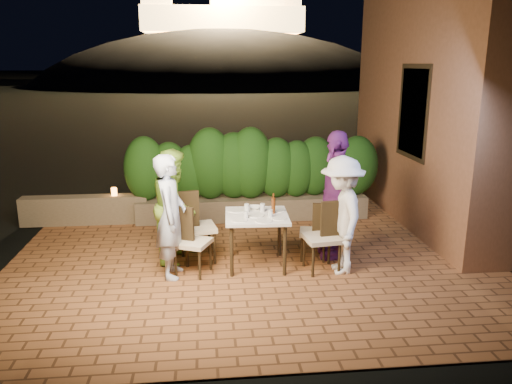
{
  "coord_description": "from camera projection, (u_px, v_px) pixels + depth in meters",
  "views": [
    {
      "loc": [
        -0.65,
        -6.48,
        2.79
      ],
      "look_at": [
        0.04,
        0.18,
        1.05
      ],
      "focal_mm": 35.0,
      "sensor_mm": 36.0,
      "label": 1
    }
  ],
  "objects": [
    {
      "name": "ground",
      "position": [
        254.0,
        269.0,
        7.01
      ],
      "size": [
        400.0,
        400.0,
        0.0
      ],
      "primitive_type": "plane",
      "color": "black",
      "rests_on": "ground"
    },
    {
      "name": "terrace_floor",
      "position": [
        251.0,
        259.0,
        7.51
      ],
      "size": [
        7.0,
        6.0,
        0.15
      ],
      "primitive_type": "cube",
      "color": "brown",
      "rests_on": "ground"
    },
    {
      "name": "building_wall",
      "position": [
        448.0,
        80.0,
        8.66
      ],
      "size": [
        1.6,
        5.0,
        5.0
      ],
      "primitive_type": "cube",
      "color": "#925A39",
      "rests_on": "ground"
    },
    {
      "name": "window_pane",
      "position": [
        415.0,
        112.0,
        8.23
      ],
      "size": [
        0.08,
        1.0,
        1.4
      ],
      "primitive_type": "cube",
      "color": "black",
      "rests_on": "building_wall"
    },
    {
      "name": "window_frame",
      "position": [
        414.0,
        112.0,
        8.23
      ],
      "size": [
        0.06,
        1.15,
        1.55
      ],
      "primitive_type": "cube",
      "color": "black",
      "rests_on": "building_wall"
    },
    {
      "name": "planter",
      "position": [
        253.0,
        208.0,
        9.19
      ],
      "size": [
        4.2,
        0.55,
        0.4
      ],
      "primitive_type": "cube",
      "color": "brown",
      "rests_on": "ground"
    },
    {
      "name": "hedge",
      "position": [
        253.0,
        168.0,
        9.0
      ],
      "size": [
        4.0,
        0.7,
        1.1
      ],
      "primitive_type": null,
      "color": "#1A4312",
      "rests_on": "planter"
    },
    {
      "name": "parapet",
      "position": [
        85.0,
        210.0,
        8.88
      ],
      "size": [
        2.2,
        0.3,
        0.5
      ],
      "primitive_type": "cube",
      "color": "brown",
      "rests_on": "ground"
    },
    {
      "name": "hill",
      "position": [
        224.0,
        116.0,
        65.98
      ],
      "size": [
        52.0,
        40.0,
        22.0
      ],
      "primitive_type": "ellipsoid",
      "color": "black",
      "rests_on": "ground"
    },
    {
      "name": "dining_table",
      "position": [
        257.0,
        240.0,
        6.99
      ],
      "size": [
        0.9,
        0.9,
        0.75
      ],
      "primitive_type": null,
      "rotation": [
        0.0,
        0.0,
        -0.04
      ],
      "color": "white",
      "rests_on": "ground"
    },
    {
      "name": "plate_nw",
      "position": [
        239.0,
        220.0,
        6.65
      ],
      "size": [
        0.22,
        0.22,
        0.01
      ],
      "primitive_type": "cylinder",
      "color": "white",
      "rests_on": "dining_table"
    },
    {
      "name": "plate_sw",
      "position": [
        236.0,
        210.0,
        7.08
      ],
      "size": [
        0.23,
        0.23,
        0.01
      ],
      "primitive_type": "cylinder",
      "color": "white",
      "rests_on": "dining_table"
    },
    {
      "name": "plate_ne",
      "position": [
        279.0,
        218.0,
        6.72
      ],
      "size": [
        0.21,
        0.21,
        0.01
      ],
      "primitive_type": "cylinder",
      "color": "white",
      "rests_on": "dining_table"
    },
    {
      "name": "plate_se",
      "position": [
        278.0,
        210.0,
        7.09
      ],
      "size": [
        0.21,
        0.21,
        0.01
      ],
      "primitive_type": "cylinder",
      "color": "white",
      "rests_on": "dining_table"
    },
    {
      "name": "plate_centre",
      "position": [
        256.0,
        215.0,
        6.86
      ],
      "size": [
        0.24,
        0.24,
        0.01
      ],
      "primitive_type": "cylinder",
      "color": "white",
      "rests_on": "dining_table"
    },
    {
      "name": "plate_front",
      "position": [
        264.0,
        221.0,
        6.61
      ],
      "size": [
        0.24,
        0.24,
        0.01
      ],
      "primitive_type": "cylinder",
      "color": "white",
      "rests_on": "dining_table"
    },
    {
      "name": "glass_nw",
      "position": [
        246.0,
        215.0,
        6.73
      ],
      "size": [
        0.06,
        0.06,
        0.1
      ],
      "primitive_type": "cylinder",
      "color": "silver",
      "rests_on": "dining_table"
    },
    {
      "name": "glass_sw",
      "position": [
        247.0,
        208.0,
        7.02
      ],
      "size": [
        0.07,
        0.07,
        0.12
      ],
      "primitive_type": "cylinder",
      "color": "silver",
      "rests_on": "dining_table"
    },
    {
      "name": "glass_ne",
      "position": [
        270.0,
        214.0,
        6.76
      ],
      "size": [
        0.06,
        0.06,
        0.11
      ],
      "primitive_type": "cylinder",
      "color": "silver",
      "rests_on": "dining_table"
    },
    {
      "name": "glass_se",
      "position": [
        262.0,
        208.0,
        7.03
      ],
      "size": [
        0.07,
        0.07,
        0.12
      ],
      "primitive_type": "cylinder",
      "color": "silver",
      "rests_on": "dining_table"
    },
    {
      "name": "beer_bottle",
      "position": [
        273.0,
        203.0,
        6.92
      ],
      "size": [
        0.06,
        0.06,
        0.29
      ],
      "primitive_type": null,
      "color": "#54270E",
      "rests_on": "dining_table"
    },
    {
      "name": "bowl",
      "position": [
        255.0,
        207.0,
        7.17
      ],
      "size": [
        0.2,
        0.2,
        0.04
      ],
      "primitive_type": "imported",
      "rotation": [
        0.0,
        0.0,
        -0.17
      ],
      "color": "white",
      "rests_on": "dining_table"
    },
    {
      "name": "chair_left_front",
      "position": [
        193.0,
        241.0,
        6.7
      ],
      "size": [
        0.57,
        0.57,
        0.93
      ],
      "primitive_type": null,
      "rotation": [
        0.0,
        0.0,
        -0.43
      ],
      "color": "black",
      "rests_on": "ground"
    },
    {
      "name": "chair_left_back",
      "position": [
        198.0,
        226.0,
        7.14
      ],
      "size": [
        0.56,
        0.56,
        1.05
      ],
      "primitive_type": null,
      "rotation": [
        0.0,
        0.0,
        0.18
      ],
      "color": "black",
      "rests_on": "ground"
    },
    {
      "name": "chair_right_front",
      "position": [
        322.0,
        237.0,
        6.79
      ],
      "size": [
        0.51,
        0.51,
        0.99
      ],
      "primitive_type": null,
      "rotation": [
        0.0,
        0.0,
        3.27
      ],
      "color": "black",
      "rests_on": "ground"
    },
    {
      "name": "chair_right_back",
      "position": [
        313.0,
        231.0,
        7.24
      ],
      "size": [
        0.47,
        0.47,
        0.84
      ],
      "primitive_type": null,
      "rotation": [
        0.0,
        0.0,
        2.92
      ],
      "color": "black",
      "rests_on": "ground"
    },
    {
      "name": "diner_blue",
      "position": [
        171.0,
        216.0,
        6.55
      ],
      "size": [
        0.44,
        0.63,
        1.66
      ],
      "primitive_type": "imported",
      "rotation": [
        0.0,
        0.0,
        1.49
      ],
      "color": "silver",
      "rests_on": "ground"
    },
    {
      "name": "diner_green",
      "position": [
        175.0,
        205.0,
        7.12
      ],
      "size": [
        0.68,
        0.84,
        1.63
      ],
      "primitive_type": "imported",
      "rotation": [
        0.0,
        0.0,
        1.49
      ],
      "color": "#93CB3F",
      "rests_on": "ground"
    },
    {
      "name": "diner_white",
      "position": [
        342.0,
        215.0,
        6.69
      ],
      "size": [
        0.64,
        1.06,
        1.61
      ],
      "primitive_type": "imported",
      "rotation": [
        0.0,
        0.0,
        -1.61
      ],
      "color": "white",
      "rests_on": "ground"
    },
    {
      "name": "diner_purple",
      "position": [
        336.0,
        195.0,
        7.21
      ],
      "size": [
        0.56,
        1.14,
        1.88
      ],
      "primitive_type": "imported",
      "rotation": [
        0.0,
        0.0,
        -1.67
      ],
      "color": "#70297C",
      "rests_on": "ground"
    },
    {
      "name": "parapet_lamp",
      "position": [
        114.0,
        192.0,
        8.85
      ],
      "size": [
        0.1,
        0.1,
        0.14
      ],
      "primitive_type": "cylinder",
      "color": "orange",
      "rests_on": "parapet"
    }
  ]
}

